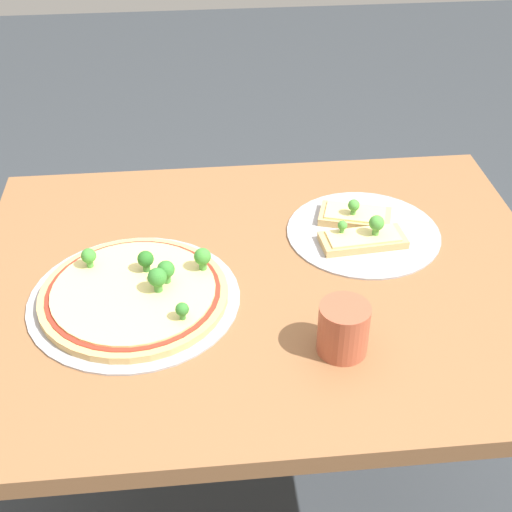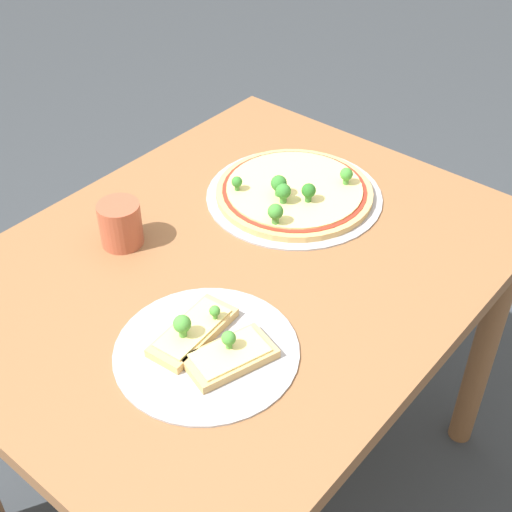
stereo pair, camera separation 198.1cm
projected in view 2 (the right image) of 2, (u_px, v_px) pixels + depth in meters
The scene contains 5 objects.
ground_plane at pixel (242, 479), 1.84m from camera, with size 8.00×8.00×0.00m, color #33383D.
dining_table at pixel (238, 299), 1.44m from camera, with size 1.09×0.85×0.73m.
pizza_tray_whole at pixel (294, 192), 1.53m from camera, with size 0.38×0.38×0.07m.
pizza_tray_slice at pixel (208, 346), 1.18m from camera, with size 0.31×0.31×0.07m.
drinking_cup at pixel (121, 224), 1.39m from camera, with size 0.08×0.08×0.09m, color #AD5138.
Camera 2 is at (-0.79, -0.71, 1.61)m, focal length 50.00 mm.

